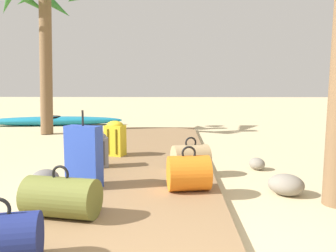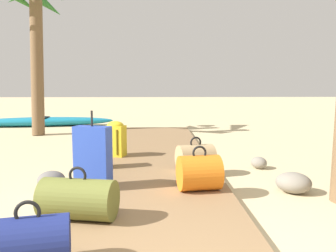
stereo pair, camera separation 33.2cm
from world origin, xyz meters
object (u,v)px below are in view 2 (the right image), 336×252
suitcase_blue (93,158)px  backpack_grey (101,149)px  kayak (42,122)px  duffel_bag_orange (199,173)px  duffel_bag_navy (29,244)px  duffel_bag_tan (196,157)px  backpack_yellow (116,138)px  duffel_bag_olive (78,199)px  palm_tree_far_left (34,15)px

suitcase_blue → backpack_grey: bearing=94.0°
kayak → duffel_bag_orange: bearing=-60.0°
duffel_bag_navy → kayak: bearing=107.3°
duffel_bag_orange → duffel_bag_tan: (0.06, 0.91, -0.02)m
suitcase_blue → backpack_yellow: size_ratio=1.53×
duffel_bag_tan → duffel_bag_navy: duffel_bag_tan is taller
duffel_bag_orange → backpack_yellow: bearing=121.1°
duffel_bag_orange → kayak: 7.89m
suitcase_blue → backpack_yellow: bearing=88.6°
duffel_bag_orange → kayak: duffel_bag_orange is taller
duffel_bag_olive → backpack_yellow: (0.01, 2.74, 0.12)m
duffel_bag_navy → kayak: size_ratio=0.13×
duffel_bag_navy → duffel_bag_orange: bearing=52.5°
palm_tree_far_left → backpack_grey: bearing=-60.9°
duffel_bag_orange → palm_tree_far_left: bearing=124.5°
backpack_grey → palm_tree_far_left: (-2.18, 3.92, 2.59)m
duffel_bag_olive → duffel_bag_orange: (1.17, 0.82, 0.02)m
duffel_bag_orange → palm_tree_far_left: (-3.45, 5.03, 2.66)m
duffel_bag_tan → suitcase_blue: size_ratio=0.64×
kayak → duffel_bag_navy: bearing=-72.7°
backpack_yellow → backpack_grey: backpack_yellow is taller
duffel_bag_tan → palm_tree_far_left: 6.04m
backpack_grey → kayak: (-2.67, 5.72, -0.20)m
duffel_bag_olive → duffel_bag_tan: (1.23, 1.73, -0.00)m
duffel_bag_orange → duffel_bag_tan: bearing=86.2°
duffel_bag_orange → suitcase_blue: suitcase_blue is taller
duffel_bag_orange → suitcase_blue: 1.22m
kayak → backpack_grey: bearing=-65.0°
duffel_bag_olive → backpack_yellow: backpack_yellow is taller
duffel_bag_tan → duffel_bag_navy: 2.92m
duffel_bag_orange → kayak: (-3.95, 6.83, -0.14)m
palm_tree_far_left → duffel_bag_navy: bearing=-72.1°
duffel_bag_navy → backpack_grey: 2.79m
backpack_grey → palm_tree_far_left: palm_tree_far_left is taller
duffel_bag_olive → kayak: duffel_bag_olive is taller
duffel_bag_olive → backpack_grey: backpack_grey is taller
duffel_bag_tan → suitcase_blue: suitcase_blue is taller
backpack_yellow → kayak: size_ratio=0.14×
duffel_bag_olive → palm_tree_far_left: size_ratio=0.18×
duffel_bag_tan → suitcase_blue: (-1.26, -0.81, 0.18)m
backpack_grey → duffel_bag_tan: bearing=-8.5°
duffel_bag_orange → duffel_bag_navy: size_ratio=0.90×
duffel_bag_orange → backpack_yellow: (-1.16, 1.92, 0.11)m
duffel_bag_olive → backpack_grey: bearing=93.1°
duffel_bag_navy → kayak: (-2.66, 8.51, -0.12)m
duffel_bag_orange → palm_tree_far_left: size_ratio=0.13×
duffel_bag_navy → backpack_grey: (0.02, 2.79, 0.09)m
backpack_yellow → duffel_bag_navy: backpack_yellow is taller
suitcase_blue → palm_tree_far_left: palm_tree_far_left is taller
suitcase_blue → backpack_grey: 1.02m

